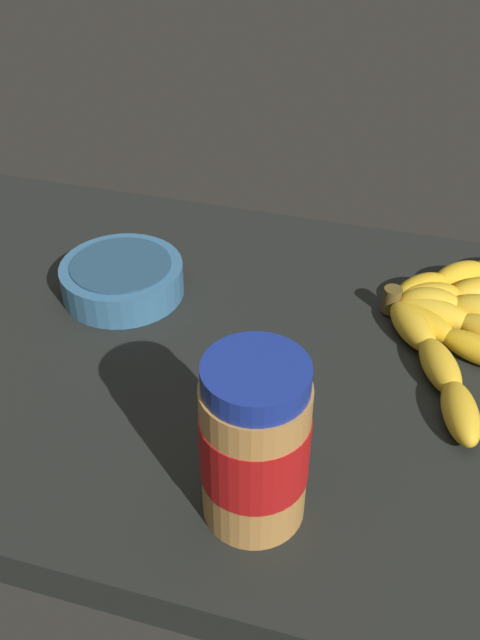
% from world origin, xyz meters
% --- Properties ---
extents(ground_plane, '(0.91, 0.57, 0.04)m').
position_xyz_m(ground_plane, '(0.00, 0.00, -0.02)').
color(ground_plane, black).
extents(banana_bunch, '(0.22, 0.33, 0.04)m').
position_xyz_m(banana_bunch, '(-0.27, -0.10, 0.02)').
color(banana_bunch, gold).
rests_on(banana_bunch, ground_plane).
extents(peanut_butter_jar, '(0.08, 0.08, 0.15)m').
position_xyz_m(peanut_butter_jar, '(-0.11, 0.19, 0.08)').
color(peanut_butter_jar, '#BF8442').
rests_on(peanut_butter_jar, ground_plane).
extents(small_bowl, '(0.14, 0.14, 0.04)m').
position_xyz_m(small_bowl, '(0.12, -0.06, 0.02)').
color(small_bowl, teal).
rests_on(small_bowl, ground_plane).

